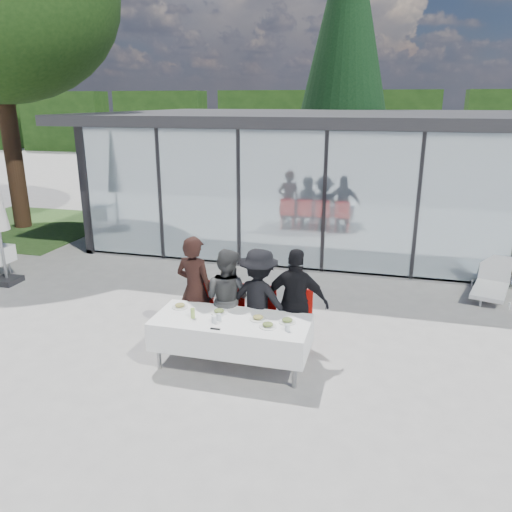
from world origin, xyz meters
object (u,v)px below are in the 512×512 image
Objects in this scene: dining_table at (232,332)px; diner_chair_d at (297,318)px; plate_a at (180,306)px; plate_d at (287,321)px; diner_c at (259,300)px; plate_extra at (268,325)px; juice_bottle at (193,313)px; plate_c at (258,318)px; diner_d at (296,303)px; diner_b at (227,298)px; lounger at (492,283)px; diner_chair_c at (261,314)px; diner_a at (195,290)px; plate_b at (219,312)px; diner_chair_a at (199,307)px; folded_eyeglasses at (215,329)px; conifer_tree at (346,35)px; diner_chair_b at (230,310)px.

diner_chair_d reaches higher than dining_table.
plate_a and plate_d have the same top height.
plate_a is (-1.13, -0.42, -0.04)m from diner_c.
juice_bottle is at bearing 179.00° from plate_extra.
dining_table is at bearing -168.27° from plate_c.
diner_d is 0.79m from plate_extra.
lounger is at bearing -126.76° from diner_b.
diner_chair_c is 5.13m from lounger.
diner_d is at bearing -163.98° from diner_b.
diner_chair_c is 3.99× the size of plate_extra.
diner_d is 1.16× the size of lounger.
plate_extra is (0.31, -0.87, 0.24)m from diner_chair_c.
diner_a is at bearing 142.06° from dining_table.
plate_a is 1.00× the size of plate_b.
plate_d is 1.36m from juice_bottle.
diner_a reaches higher than diner_chair_a.
dining_table is at bearing 38.75° from diner_d.
juice_bottle reaches higher than dining_table.
diner_d is 0.71m from plate_c.
plate_a is 0.45m from juice_bottle.
folded_eyeglasses is at bearing -107.98° from diner_chair_c.
diner_c is at bearing -168.02° from diner_a.
plate_d is 1.74× the size of folded_eyeglasses.
diner_chair_c is 3.99× the size of plate_b.
conifer_tree reaches higher than diner_chair_c.
plate_a is at bearing 31.55° from diner_c.
lounger is at bearing 48.69° from plate_extra.
diner_chair_a reaches higher than lounger.
diner_d is 6.89× the size of plate_c.
diner_d is at bearing 27.72° from juice_bottle.
plate_a is at bearing -98.45° from diner_chair_a.
plate_d is (1.07, -0.53, -0.02)m from diner_b.
plate_b reaches higher than lounger.
diner_chair_a is at bearing 180.00° from diner_chair_d.
diner_a is 12.62× the size of folded_eyeglasses.
diner_chair_d is 1.81m from plate_a.
plate_b is 1.00× the size of plate_d.
plate_c is 5.51m from lounger.
diner_chair_a is 1.74m from plate_d.
plate_b is (0.03, -0.60, 0.24)m from diner_chair_b.
diner_chair_b reaches higher than plate_c.
diner_chair_a is 1.37m from plate_c.
diner_a is 1.05m from diner_c.
diner_chair_a is at bearing 2.37° from diner_b.
diner_chair_d is (1.62, 0.13, -0.35)m from diner_a.
plate_a is (-0.88, 0.20, 0.24)m from dining_table.
plate_extra is at bearing -18.74° from plate_b.
diner_chair_c is 0.72m from plate_c.
plate_c is (-0.45, -0.67, 0.24)m from diner_chair_d.
plate_extra is (1.36, -0.74, -0.11)m from diner_a.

